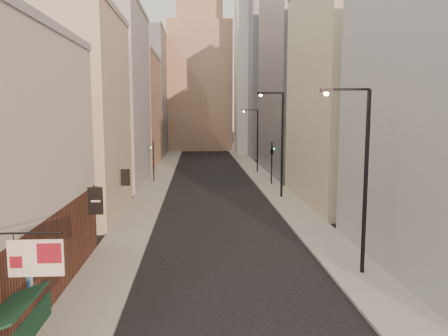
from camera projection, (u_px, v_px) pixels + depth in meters
sidewalk_left at (165, 169)px, 64.66m from camera, size 3.00×140.00×0.15m
sidewalk_right at (252, 168)px, 65.47m from camera, size 3.00×140.00×0.15m
left_bldg_beige at (68, 117)px, 34.61m from camera, size 8.00×12.00×16.00m
left_bldg_grey at (108, 98)px, 50.20m from camera, size 8.00×16.00×20.00m
left_bldg_tan at (131, 112)px, 68.21m from camera, size 8.00×18.00×17.00m
left_bldg_wingrid at (146, 94)px, 87.57m from camera, size 8.00×20.00×24.00m
right_bldg_beige at (348, 94)px, 39.80m from camera, size 8.00×16.00×20.00m
right_bldg_wingrid at (298, 78)px, 59.23m from camera, size 8.00×20.00×26.00m
highrise at (297, 24)px, 85.72m from camera, size 21.00×23.00×51.20m
clock_tower at (200, 72)px, 99.42m from camera, size 14.00×14.00×44.90m
white_tower at (256, 60)px, 86.12m from camera, size 8.00×8.00×41.50m
streetlamp_near at (361, 171)px, 21.91m from camera, size 2.50×0.43×9.55m
streetlamp_mid at (280, 138)px, 42.12m from camera, size 2.66×0.76×10.26m
streetlamp_far at (256, 137)px, 60.32m from camera, size 2.27×0.64×8.76m
traffic_light_left at (153, 152)px, 52.19m from camera, size 0.55×0.44×5.00m
traffic_light_right at (272, 152)px, 50.20m from camera, size 0.63×0.60×5.00m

